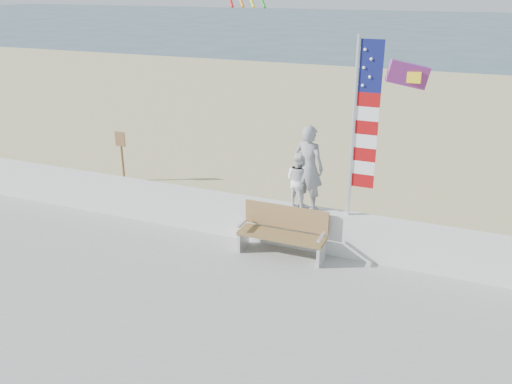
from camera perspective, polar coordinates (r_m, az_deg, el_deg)
ground at (r=10.51m, az=-4.83°, el=-10.05°), size 220.00×220.00×0.00m
sand at (r=18.27m, az=8.08°, el=3.83°), size 90.00×40.00×0.08m
seawall at (r=11.82m, az=-0.53°, el=-2.79°), size 30.00×0.35×0.90m
adult at (r=10.94m, az=5.54°, el=2.55°), size 0.70×0.52×1.76m
child at (r=11.09m, az=4.51°, el=1.27°), size 0.70×0.62×1.18m
bench at (r=11.12m, az=2.87°, el=-4.12°), size 1.80×0.57×1.00m
flag at (r=10.42m, az=10.95°, el=7.25°), size 0.50×0.08×3.50m
parafoil_kite at (r=14.20m, az=15.77°, el=11.79°), size 1.10×0.58×0.73m
sign at (r=15.84m, az=-13.97°, el=4.10°), size 0.32×0.07×1.46m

